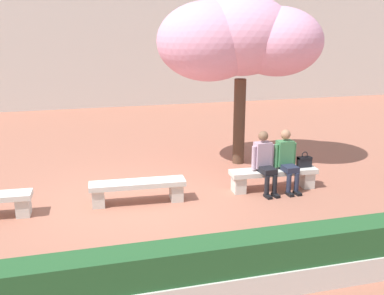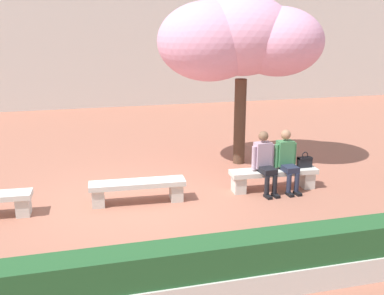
% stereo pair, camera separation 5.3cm
% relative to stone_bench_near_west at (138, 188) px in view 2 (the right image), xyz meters
% --- Properties ---
extents(ground_plane, '(100.00, 100.00, 0.00)m').
position_rel_stone_bench_near_west_xyz_m(ground_plane, '(0.00, 0.00, -0.31)').
color(ground_plane, '#9E604C').
extents(building_facade, '(28.00, 4.00, 8.18)m').
position_rel_stone_bench_near_west_xyz_m(building_facade, '(0.00, 12.75, 3.79)').
color(building_facade, beige).
rests_on(building_facade, ground).
extents(stone_bench_near_west, '(1.89, 0.52, 0.45)m').
position_rel_stone_bench_near_west_xyz_m(stone_bench_near_west, '(0.00, 0.00, 0.00)').
color(stone_bench_near_west, beige).
rests_on(stone_bench_near_west, ground).
extents(stone_bench_center, '(1.89, 0.52, 0.45)m').
position_rel_stone_bench_near_west_xyz_m(stone_bench_center, '(2.90, 0.00, 0.00)').
color(stone_bench_center, beige).
rests_on(stone_bench_center, ground).
extents(person_seated_left, '(0.51, 0.70, 1.29)m').
position_rel_stone_bench_near_west_xyz_m(person_seated_left, '(2.65, -0.05, 0.39)').
color(person_seated_left, black).
rests_on(person_seated_left, ground).
extents(person_seated_right, '(0.51, 0.69, 1.29)m').
position_rel_stone_bench_near_west_xyz_m(person_seated_right, '(3.15, -0.05, 0.39)').
color(person_seated_right, black).
rests_on(person_seated_right, ground).
extents(handbag, '(0.30, 0.15, 0.34)m').
position_rel_stone_bench_near_west_xyz_m(handbag, '(3.60, -0.01, 0.27)').
color(handbag, black).
rests_on(handbag, stone_bench_center).
extents(cherry_tree_main, '(3.88, 2.61, 4.10)m').
position_rel_stone_bench_near_west_xyz_m(cherry_tree_main, '(2.78, 1.94, 2.75)').
color(cherry_tree_main, '#513828').
rests_on(cherry_tree_main, ground).
extents(planter_hedge_foreground, '(10.35, 0.50, 0.80)m').
position_rel_stone_bench_near_west_xyz_m(planter_hedge_foreground, '(0.00, -3.42, 0.08)').
color(planter_hedge_foreground, beige).
rests_on(planter_hedge_foreground, ground).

